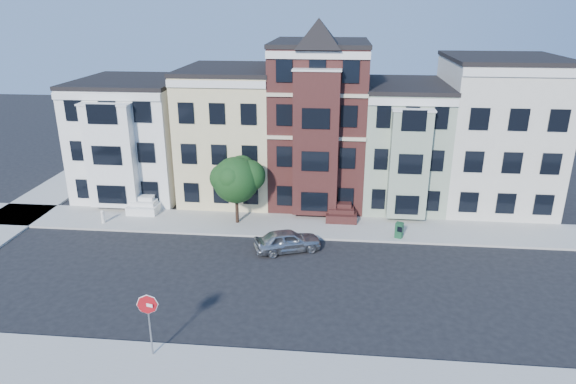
# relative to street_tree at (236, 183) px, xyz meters

# --- Properties ---
(ground) EXTENTS (120.00, 120.00, 0.00)m
(ground) POSITION_rel_street_tree_xyz_m (5.44, -8.08, -3.13)
(ground) COLOR black
(far_sidewalk) EXTENTS (60.00, 4.00, 0.15)m
(far_sidewalk) POSITION_rel_street_tree_xyz_m (5.44, -0.08, -3.06)
(far_sidewalk) COLOR #9E9B93
(far_sidewalk) RESTS_ON ground
(near_sidewalk) EXTENTS (60.00, 4.00, 0.15)m
(near_sidewalk) POSITION_rel_street_tree_xyz_m (5.44, -16.08, -3.06)
(near_sidewalk) COLOR #9E9B93
(near_sidewalk) RESTS_ON ground
(house_white) EXTENTS (8.00, 9.00, 9.00)m
(house_white) POSITION_rel_street_tree_xyz_m (-9.56, 6.42, 1.37)
(house_white) COLOR white
(house_white) RESTS_ON ground
(house_yellow) EXTENTS (7.00, 9.00, 10.00)m
(house_yellow) POSITION_rel_street_tree_xyz_m (-1.56, 6.42, 1.87)
(house_yellow) COLOR beige
(house_yellow) RESTS_ON ground
(house_brown) EXTENTS (7.00, 9.00, 12.00)m
(house_brown) POSITION_rel_street_tree_xyz_m (5.44, 6.42, 2.87)
(house_brown) COLOR #3A1916
(house_brown) RESTS_ON ground
(house_green) EXTENTS (6.00, 9.00, 9.00)m
(house_green) POSITION_rel_street_tree_xyz_m (11.94, 6.42, 1.37)
(house_green) COLOR #8FA087
(house_green) RESTS_ON ground
(house_cream) EXTENTS (8.00, 9.00, 11.00)m
(house_cream) POSITION_rel_street_tree_xyz_m (18.94, 6.42, 2.37)
(house_cream) COLOR beige
(house_cream) RESTS_ON ground
(street_tree) EXTENTS (5.18, 5.18, 5.97)m
(street_tree) POSITION_rel_street_tree_xyz_m (0.00, 0.00, 0.00)
(street_tree) COLOR #1C4619
(street_tree) RESTS_ON far_sidewalk
(parked_car) EXTENTS (4.54, 3.05, 1.43)m
(parked_car) POSITION_rel_street_tree_xyz_m (4.00, -3.86, -2.42)
(parked_car) COLOR #A0A2A7
(parked_car) RESTS_ON ground
(newspaper_box) EXTENTS (0.61, 0.59, 1.06)m
(newspaper_box) POSITION_rel_street_tree_xyz_m (11.23, -1.45, -2.45)
(newspaper_box) COLOR #1B5130
(newspaper_box) RESTS_ON far_sidewalk
(fire_hydrant) EXTENTS (0.35, 0.35, 0.75)m
(fire_hydrant) POSITION_rel_street_tree_xyz_m (-9.51, -1.02, -2.61)
(fire_hydrant) COLOR silver
(fire_hydrant) RESTS_ON far_sidewalk
(stop_sign) EXTENTS (0.95, 0.37, 3.43)m
(stop_sign) POSITION_rel_street_tree_xyz_m (-0.95, -14.90, -1.27)
(stop_sign) COLOR #AA1018
(stop_sign) RESTS_ON near_sidewalk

